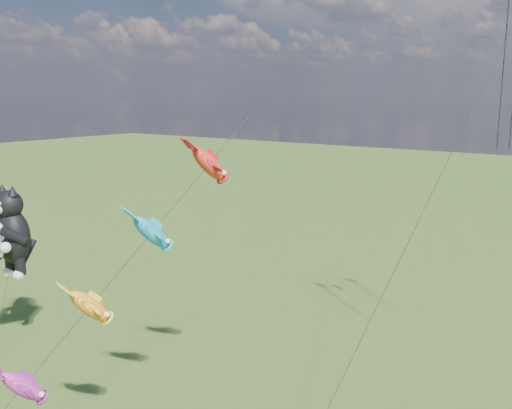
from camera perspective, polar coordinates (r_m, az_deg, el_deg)
The scene contains 2 objects.
cat_kite_rig at distance 39.18m, azimuth -23.52°, elevation -2.57°, with size 3.02×4.32×10.88m.
fish_windsock_rig at distance 25.99m, azimuth -13.37°, elevation -6.39°, with size 6.14×14.82×15.68m.
Camera 1 is at (29.84, -12.60, 16.49)m, focal length 40.00 mm.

